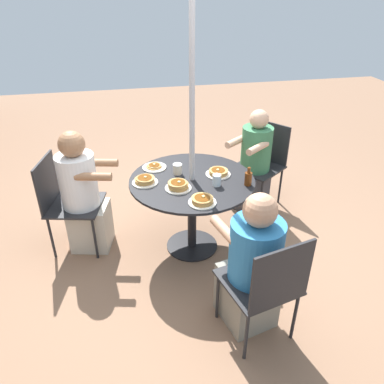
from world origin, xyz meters
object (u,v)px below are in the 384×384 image
(patio_chair_south, at_px, (267,283))
(pancake_plate_b, at_px, (218,173))
(patio_chair_north, at_px, (263,159))
(drinking_glass_a, at_px, (217,180))
(syrup_bottle, at_px, (248,178))
(coffee_cup, at_px, (177,169))
(patio_chair_east, at_px, (64,198))
(diner_east, at_px, (83,197))
(pancake_plate_c, at_px, (154,167))
(pancake_plate_a, at_px, (203,201))
(diner_south, at_px, (251,268))
(pancake_plate_e, at_px, (145,180))
(pancake_plate_d, at_px, (178,186))
(diner_north, at_px, (254,165))
(patio_table, at_px, (192,192))

(patio_chair_south, distance_m, pancake_plate_b, 1.20)
(patio_chair_north, relative_size, drinking_glass_a, 9.07)
(patio_chair_south, bearing_deg, syrup_bottle, 66.07)
(coffee_cup, bearing_deg, patio_chair_east, 82.77)
(patio_chair_east, bearing_deg, coffee_cup, 95.66)
(patio_chair_east, relative_size, diner_east, 0.78)
(pancake_plate_c, height_order, syrup_bottle, syrup_bottle)
(patio_chair_north, bearing_deg, syrup_bottle, 114.45)
(diner_east, xyz_separation_m, coffee_cup, (-0.09, -0.86, 0.24))
(pancake_plate_a, height_order, pancake_plate_c, pancake_plate_a)
(patio_chair_north, bearing_deg, diner_east, 67.55)
(diner_east, xyz_separation_m, patio_chair_south, (-1.36, -1.24, -0.02))
(diner_south, height_order, drinking_glass_a, diner_south)
(pancake_plate_c, bearing_deg, coffee_cup, -129.65)
(pancake_plate_e, relative_size, drinking_glass_a, 2.23)
(patio_chair_south, height_order, pancake_plate_d, patio_chair_south)
(pancake_plate_c, relative_size, pancake_plate_d, 1.00)
(pancake_plate_e, relative_size, syrup_bottle, 1.36)
(diner_north, relative_size, pancake_plate_b, 5.03)
(pancake_plate_d, bearing_deg, diner_south, -155.06)
(diner_east, xyz_separation_m, diner_south, (-1.18, -1.20, -0.03))
(diner_north, distance_m, diner_south, 1.64)
(pancake_plate_a, bearing_deg, pancake_plate_e, 44.48)
(patio_chair_north, distance_m, diner_east, 1.96)
(patio_chair_north, bearing_deg, patio_chair_east, 65.37)
(patio_table, distance_m, pancake_plate_d, 0.26)
(patio_chair_north, height_order, drinking_glass_a, patio_chair_north)
(pancake_plate_c, relative_size, pancake_plate_e, 1.00)
(patio_table, relative_size, drinking_glass_a, 11.02)
(pancake_plate_d, relative_size, pancake_plate_e, 1.00)
(pancake_plate_b, bearing_deg, syrup_bottle, -138.91)
(patio_chair_south, bearing_deg, drinking_glass_a, 81.65)
(patio_chair_north, height_order, coffee_cup, patio_chair_north)
(patio_table, relative_size, pancake_plate_b, 4.95)
(diner_east, bearing_deg, patio_chair_north, 116.81)
(pancake_plate_e, bearing_deg, pancake_plate_b, -88.15)
(patio_chair_east, distance_m, pancake_plate_e, 0.80)
(patio_chair_north, distance_m, syrup_bottle, 1.05)
(diner_east, distance_m, syrup_bottle, 1.49)
(pancake_plate_b, relative_size, pancake_plate_c, 1.00)
(patio_chair_north, height_order, diner_south, diner_south)
(patio_chair_south, relative_size, pancake_plate_e, 4.07)
(syrup_bottle, xyz_separation_m, drinking_glass_a, (0.04, 0.26, -0.01))
(pancake_plate_d, bearing_deg, patio_chair_south, -156.97)
(diner_north, xyz_separation_m, pancake_plate_a, (-0.99, 0.79, 0.24))
(syrup_bottle, bearing_deg, diner_east, 73.70)
(diner_north, relative_size, pancake_plate_d, 5.03)
(pancake_plate_e, distance_m, drinking_glass_a, 0.62)
(patio_table, height_order, pancake_plate_b, pancake_plate_b)
(patio_table, distance_m, diner_south, 0.99)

